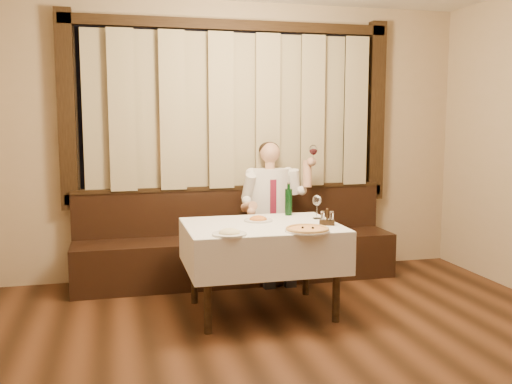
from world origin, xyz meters
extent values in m
cube|color=tan|center=(0.00, 3.00, 1.40)|extent=(5.00, 0.01, 2.80)
cube|color=black|center=(0.00, 2.98, 1.70)|extent=(3.00, 0.02, 1.60)
cube|color=orange|center=(-0.70, 2.97, 1.40)|extent=(0.50, 0.01, 0.40)
cube|color=black|center=(0.00, 2.94, 0.85)|extent=(3.30, 0.12, 0.10)
cube|color=black|center=(0.00, 2.94, 2.55)|extent=(3.30, 0.12, 0.10)
cube|color=black|center=(-1.60, 2.94, 1.70)|extent=(0.16, 0.12, 1.90)
cube|color=black|center=(1.60, 2.94, 1.70)|extent=(0.16, 0.12, 1.90)
cube|color=#9C8964|center=(0.00, 2.88, 1.70)|extent=(2.90, 0.08, 1.55)
cube|color=black|center=(0.00, 2.68, 0.23)|extent=(3.20, 0.60, 0.45)
cube|color=black|center=(0.00, 2.92, 0.68)|extent=(3.20, 0.12, 0.45)
cube|color=black|center=(0.00, 2.92, 0.92)|extent=(3.20, 0.14, 0.04)
cylinder|color=black|center=(-0.52, 1.33, 0.35)|extent=(0.06, 0.06, 0.71)
cylinder|color=black|center=(0.52, 1.33, 0.35)|extent=(0.06, 0.06, 0.71)
cylinder|color=black|center=(-0.52, 2.07, 0.35)|extent=(0.06, 0.06, 0.71)
cylinder|color=black|center=(0.52, 2.07, 0.35)|extent=(0.06, 0.06, 0.71)
cube|color=black|center=(0.00, 1.70, 0.73)|extent=(1.20, 0.90, 0.04)
cube|color=white|center=(0.00, 1.70, 0.75)|extent=(1.26, 0.96, 0.01)
cube|color=white|center=(0.00, 1.22, 0.58)|extent=(1.26, 0.01, 0.35)
cube|color=white|center=(0.00, 2.18, 0.58)|extent=(1.26, 0.01, 0.35)
cube|color=white|center=(-0.63, 1.70, 0.58)|extent=(0.01, 0.96, 0.35)
cube|color=white|center=(0.63, 1.70, 0.58)|extent=(0.01, 0.96, 0.35)
cylinder|color=white|center=(0.27, 1.32, 0.76)|extent=(0.35, 0.35, 0.01)
cylinder|color=#C94E1E|center=(0.27, 1.32, 0.77)|extent=(0.32, 0.32, 0.01)
torus|color=tan|center=(0.27, 1.32, 0.78)|extent=(0.34, 0.34, 0.02)
sphere|color=black|center=(0.23, 1.34, 0.78)|extent=(0.02, 0.02, 0.02)
sphere|color=black|center=(0.31, 1.31, 0.78)|extent=(0.02, 0.02, 0.02)
cylinder|color=white|center=(0.00, 1.84, 0.76)|extent=(0.24, 0.24, 0.01)
ellipsoid|color=#C5581F|center=(0.00, 1.84, 0.80)|extent=(0.15, 0.15, 0.07)
cylinder|color=white|center=(-0.35, 1.32, 0.76)|extent=(0.26, 0.26, 0.02)
ellipsoid|color=beige|center=(-0.35, 1.32, 0.81)|extent=(0.16, 0.16, 0.07)
cylinder|color=#0F4619|center=(0.34, 2.07, 0.88)|extent=(0.06, 0.06, 0.24)
cylinder|color=#0F4619|center=(0.34, 2.07, 1.02)|extent=(0.03, 0.03, 0.06)
cylinder|color=silver|center=(0.34, 2.07, 1.05)|extent=(0.03, 0.03, 0.01)
cylinder|color=white|center=(0.53, 1.83, 0.76)|extent=(0.07, 0.07, 0.01)
cylinder|color=white|center=(0.53, 1.83, 0.82)|extent=(0.01, 0.01, 0.11)
ellipsoid|color=white|center=(0.53, 1.83, 0.92)|extent=(0.08, 0.08, 0.09)
cube|color=black|center=(0.51, 1.53, 0.78)|extent=(0.14, 0.11, 0.04)
cube|color=black|center=(0.51, 1.53, 0.84)|extent=(0.04, 0.06, 0.09)
cylinder|color=white|center=(0.48, 1.54, 0.82)|extent=(0.03, 0.03, 0.07)
cylinder|color=silver|center=(0.48, 1.54, 0.86)|extent=(0.04, 0.04, 0.01)
cylinder|color=white|center=(0.54, 1.52, 0.82)|extent=(0.03, 0.03, 0.07)
cylinder|color=silver|center=(0.54, 1.52, 0.86)|extent=(0.04, 0.04, 0.01)
cube|color=black|center=(0.35, 2.56, 0.53)|extent=(0.38, 0.43, 0.15)
cube|color=black|center=(0.24, 2.35, 0.23)|extent=(0.11, 0.12, 0.45)
cube|color=black|center=(0.45, 2.35, 0.23)|extent=(0.11, 0.12, 0.45)
ellipsoid|color=white|center=(0.35, 2.71, 0.86)|extent=(0.40, 0.25, 0.52)
cube|color=maroon|center=(0.35, 2.58, 0.83)|extent=(0.06, 0.01, 0.38)
cylinder|color=tan|center=(0.35, 2.71, 1.16)|extent=(0.10, 0.10, 0.08)
sphere|color=tan|center=(0.35, 2.71, 1.29)|extent=(0.20, 0.20, 0.20)
ellipsoid|color=black|center=(0.35, 2.74, 1.32)|extent=(0.21, 0.21, 0.16)
sphere|color=white|center=(0.15, 2.71, 1.07)|extent=(0.12, 0.12, 0.12)
sphere|color=white|center=(0.54, 2.71, 1.07)|extent=(0.12, 0.12, 0.12)
sphere|color=tan|center=(0.06, 2.31, 0.76)|extent=(0.08, 0.08, 0.08)
sphere|color=tan|center=(0.73, 2.55, 1.20)|extent=(0.09, 0.09, 0.09)
cylinder|color=white|center=(0.73, 2.52, 1.24)|extent=(0.01, 0.01, 0.11)
ellipsoid|color=white|center=(0.73, 2.52, 1.32)|extent=(0.08, 0.08, 0.10)
ellipsoid|color=#4C070F|center=(0.73, 2.52, 1.30)|extent=(0.06, 0.06, 0.06)
camera|label=1|loc=(-1.18, -2.80, 1.63)|focal=40.00mm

